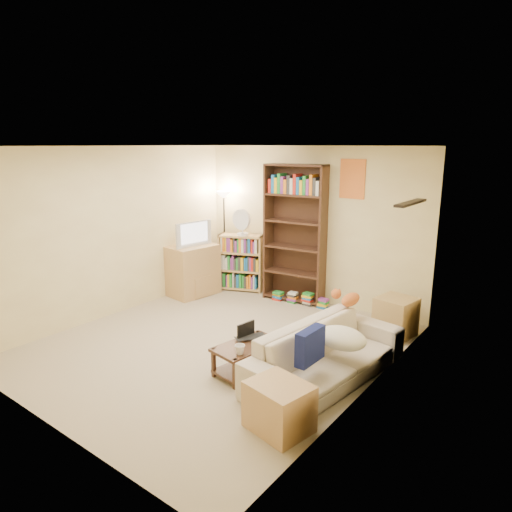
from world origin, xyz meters
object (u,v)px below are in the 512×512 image
object	(u,v)px
tabby_cat	(348,299)
floor_lamp	(224,211)
laptop	(252,339)
tall_bookshelf	(295,231)
sofa	(327,354)
end_cabinet	(279,407)
mug	(240,350)
tv_stand	(192,270)
television	(191,233)
desk_fan	(242,222)
side_table	(396,317)
short_bookshelf	(241,263)
coffee_table	(247,355)

from	to	relation	value
tabby_cat	floor_lamp	world-z (taller)	floor_lamp
laptop	tall_bookshelf	distance (m)	2.59
sofa	end_cabinet	distance (m)	1.08
mug	tv_stand	world-z (taller)	tv_stand
tall_bookshelf	tabby_cat	bearing A→B (deg)	-44.30
sofa	tv_stand	size ratio (longest dim) A/B	2.46
laptop	television	bearing A→B (deg)	87.50
tv_stand	desk_fan	bearing A→B (deg)	56.40
tabby_cat	laptop	size ratio (longest dim) A/B	1.09
sofa	tabby_cat	distance (m)	0.91
tabby_cat	television	bearing A→B (deg)	172.52
sofa	mug	world-z (taller)	sofa
sofa	side_table	world-z (taller)	sofa
short_bookshelf	floor_lamp	size ratio (longest dim) A/B	0.58
tv_stand	floor_lamp	size ratio (longest dim) A/B	0.50
television	tall_bookshelf	world-z (taller)	tall_bookshelf
sofa	short_bookshelf	size ratio (longest dim) A/B	2.13
coffee_table	desk_fan	xyz separation A→B (m)	(-1.90, 2.28, 1.02)
laptop	desk_fan	xyz separation A→B (m)	(-1.88, 2.16, 0.87)
mug	floor_lamp	size ratio (longest dim) A/B	0.07
floor_lamp	laptop	bearing A→B (deg)	-43.75
short_bookshelf	tv_stand	bearing A→B (deg)	-148.69
short_bookshelf	side_table	bearing A→B (deg)	-28.31
laptop	tv_stand	distance (m)	2.88
floor_lamp	end_cabinet	world-z (taller)	floor_lamp
tabby_cat	end_cabinet	xyz separation A→B (m)	(0.26, -1.88, -0.45)
tabby_cat	end_cabinet	bearing A→B (deg)	-82.09
laptop	mug	size ratio (longest dim) A/B	3.48
short_bookshelf	television	bearing A→B (deg)	-148.69
tv_stand	television	world-z (taller)	television
coffee_table	short_bookshelf	xyz separation A→B (m)	(-1.96, 2.33, 0.29)
laptop	sofa	bearing A→B (deg)	-40.39
coffee_table	side_table	size ratio (longest dim) A/B	1.57
tv_stand	short_bookshelf	size ratio (longest dim) A/B	0.87
side_table	tall_bookshelf	bearing A→B (deg)	168.33
laptop	short_bookshelf	world-z (taller)	short_bookshelf
tv_stand	short_bookshelf	bearing A→B (deg)	61.20
sofa	laptop	size ratio (longest dim) A/B	4.90
tabby_cat	tv_stand	world-z (taller)	tv_stand
mug	television	xyz separation A→B (m)	(-2.55, 1.87, 0.67)
coffee_table	television	world-z (taller)	television
mug	tall_bookshelf	xyz separation A→B (m)	(-0.99, 2.65, 0.78)
laptop	side_table	distance (m)	2.14
side_table	tabby_cat	bearing A→B (deg)	-112.47
sofa	side_table	bearing A→B (deg)	1.25
laptop	mug	distance (m)	0.37
television	end_cabinet	xyz separation A→B (m)	(3.35, -2.29, -0.84)
tv_stand	tall_bookshelf	world-z (taller)	tall_bookshelf
laptop	floor_lamp	size ratio (longest dim) A/B	0.25
sofa	short_bookshelf	bearing A→B (deg)	62.39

